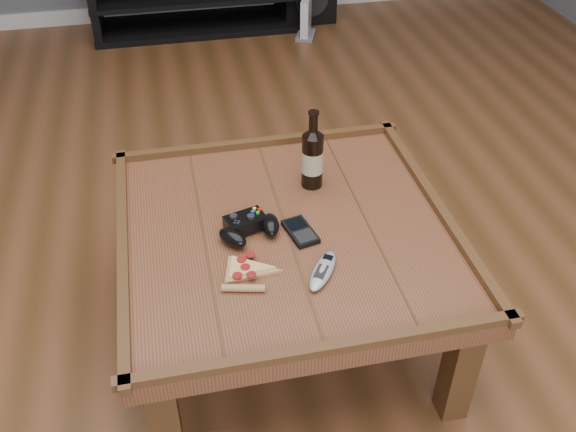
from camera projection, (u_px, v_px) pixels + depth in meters
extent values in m
plane|color=#4F3016|center=(287.00, 329.00, 2.22)|extent=(6.00, 6.00, 0.00)
cube|color=silver|center=(198.00, 8.00, 4.48)|extent=(5.00, 0.02, 0.10)
cube|color=#522A17|center=(287.00, 236.00, 1.96)|extent=(1.00, 1.00, 0.06)
cube|color=#452B12|center=(165.00, 421.00, 1.71)|extent=(0.08, 0.08, 0.39)
cube|color=#452B12|center=(459.00, 368.00, 1.84)|extent=(0.08, 0.08, 0.39)
cube|color=#452B12|center=(151.00, 227.00, 2.35)|extent=(0.08, 0.08, 0.39)
cube|color=#452B12|center=(370.00, 198.00, 2.49)|extent=(0.08, 0.08, 0.39)
cube|color=#452B12|center=(259.00, 142.00, 2.30)|extent=(1.03, 0.03, 0.03)
cube|color=#452B12|center=(328.00, 348.00, 1.56)|extent=(1.03, 0.03, 0.03)
cube|color=#452B12|center=(438.00, 205.00, 2.01)|extent=(0.03, 1.03, 0.03)
cube|color=#452B12|center=(123.00, 248.00, 1.85)|extent=(0.03, 1.03, 0.03)
cube|color=black|center=(202.00, 25.00, 4.32)|extent=(1.40, 0.45, 0.04)
cylinder|color=black|center=(312.00, 161.00, 2.06)|extent=(0.07, 0.07, 0.19)
cone|color=black|center=(313.00, 132.00, 2.00)|extent=(0.07, 0.07, 0.03)
cylinder|color=black|center=(313.00, 122.00, 1.98)|extent=(0.03, 0.03, 0.07)
cylinder|color=black|center=(314.00, 113.00, 1.95)|extent=(0.03, 0.03, 0.01)
cylinder|color=beige|center=(312.00, 161.00, 2.06)|extent=(0.07, 0.07, 0.08)
cube|color=black|center=(245.00, 222.00, 1.92)|extent=(0.13, 0.10, 0.04)
ellipsoid|color=black|center=(233.00, 238.00, 1.87)|extent=(0.10, 0.11, 0.05)
ellipsoid|color=black|center=(270.00, 225.00, 1.91)|extent=(0.06, 0.10, 0.05)
cylinder|color=black|center=(234.00, 217.00, 1.90)|extent=(0.02, 0.02, 0.01)
cylinder|color=black|center=(251.00, 217.00, 1.90)|extent=(0.02, 0.02, 0.01)
cylinder|color=yellow|center=(254.00, 209.00, 1.93)|extent=(0.01, 0.01, 0.01)
cylinder|color=red|center=(259.00, 210.00, 1.93)|extent=(0.01, 0.01, 0.01)
cylinder|color=#0C33CC|center=(253.00, 212.00, 1.92)|extent=(0.01, 0.01, 0.01)
cylinder|color=#0C9919|center=(258.00, 213.00, 1.92)|extent=(0.01, 0.01, 0.01)
cylinder|color=tan|center=(243.00, 288.00, 1.72)|extent=(0.12, 0.05, 0.02)
cylinder|color=maroon|center=(237.00, 275.00, 1.76)|extent=(0.03, 0.03, 0.00)
cylinder|color=maroon|center=(251.00, 275.00, 1.76)|extent=(0.03, 0.03, 0.00)
cylinder|color=maroon|center=(245.00, 267.00, 1.78)|extent=(0.03, 0.03, 0.00)
cylinder|color=maroon|center=(242.00, 260.00, 1.81)|extent=(0.03, 0.03, 0.00)
cylinder|color=maroon|center=(250.00, 255.00, 1.82)|extent=(0.03, 0.03, 0.00)
cube|color=black|center=(300.00, 232.00, 1.92)|extent=(0.10, 0.14, 0.02)
cube|color=black|center=(296.00, 223.00, 1.93)|extent=(0.06, 0.06, 0.00)
cube|color=black|center=(305.00, 236.00, 1.89)|extent=(0.07, 0.07, 0.00)
ellipsoid|color=#969DA3|center=(323.00, 271.00, 1.78)|extent=(0.14, 0.17, 0.02)
cube|color=black|center=(328.00, 257.00, 1.80)|extent=(0.03, 0.03, 0.00)
cube|color=black|center=(321.00, 271.00, 1.76)|extent=(0.05, 0.06, 0.00)
cylinder|color=black|center=(312.00, 0.00, 4.24)|extent=(0.22, 0.02, 0.22)
cube|color=slate|center=(306.00, 35.00, 4.21)|extent=(0.18, 0.23, 0.02)
cube|color=silver|center=(306.00, 16.00, 4.13)|extent=(0.11, 0.18, 0.23)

